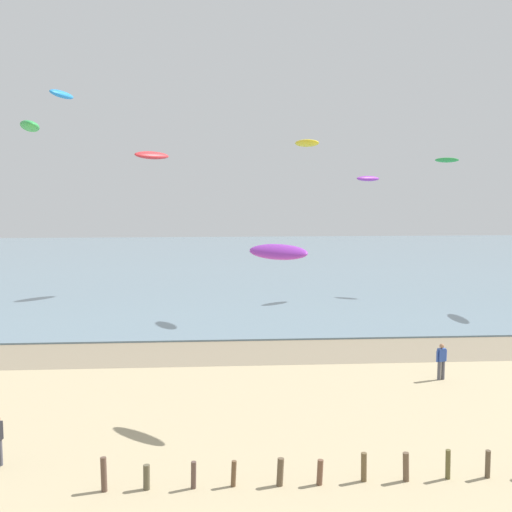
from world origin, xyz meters
The scene contains 11 objects.
wet_sand_strip centered at (0.00, 27.37, 0.00)m, with size 120.00×5.10×0.01m, color #84755B.
sea centered at (0.00, 64.92, 0.05)m, with size 160.00×70.00×0.10m, color slate.
groyne_mid centered at (8.80, 11.86, 0.43)m, with size 22.39×0.32×1.04m.
person_right_flank centered at (11.64, 21.93, 0.92)m, with size 0.55×0.32×1.71m.
kite_aloft_0 centered at (20.09, 45.33, 10.86)m, with size 1.90×0.61×0.30m, color green.
kite_aloft_1 centered at (13.12, 43.10, 9.36)m, with size 2.51×0.80×0.40m, color purple.
kite_aloft_2 centered at (3.56, 17.61, 6.50)m, with size 2.71×0.87×0.43m, color purple.
kite_aloft_3 centered at (7.42, 36.79, 11.68)m, with size 2.60×0.83×0.42m, color yellow.
kite_aloft_4 centered at (-3.70, 46.71, 11.23)m, with size 3.43×1.10×0.55m, color red.
kite_aloft_7 centered at (-10.27, 44.84, 15.74)m, with size 3.30×1.05×0.53m, color #2384D1.
kite_aloft_8 centered at (-5.38, 17.17, 11.12)m, with size 2.10×0.67×0.34m, color green.
Camera 1 is at (1.06, -7.03, 9.18)m, focal length 46.03 mm.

